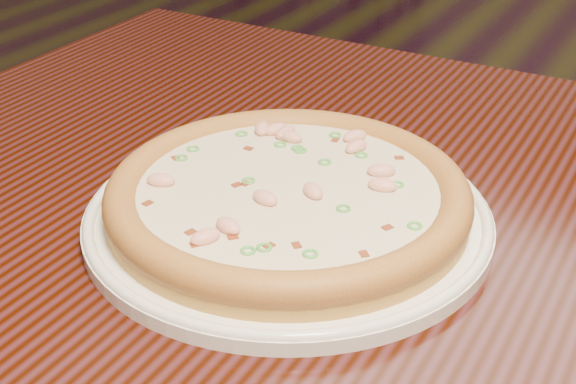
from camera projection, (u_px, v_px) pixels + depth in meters
The scene contains 3 objects.
hero_table at pixel (434, 327), 0.71m from camera, with size 1.20×0.80×0.75m.
plate at pixel (288, 214), 0.67m from camera, with size 0.34×0.34×0.02m.
pizza at pixel (288, 195), 0.66m from camera, with size 0.30×0.30×0.03m.
Camera 1 is at (0.37, -0.67, 1.10)m, focal length 50.00 mm.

